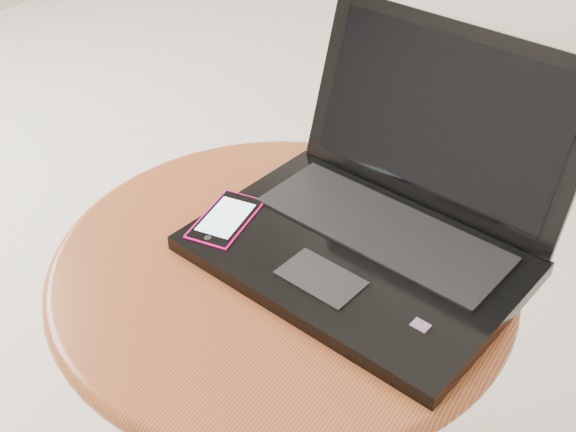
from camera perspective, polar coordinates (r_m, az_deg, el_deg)
The scene contains 4 objects.
table at distance 0.99m, azimuth -0.46°, elevation -7.73°, with size 0.59×0.59×0.47m.
laptop at distance 0.93m, azimuth 7.27°, elevation 0.14°, with size 0.43×0.39×0.25m.
phone_black at distance 0.97m, azimuth -4.38°, elevation -0.65°, with size 0.09×0.12×0.01m.
phone_pink at distance 0.96m, azimuth -4.83°, elevation -0.41°, with size 0.08×0.12×0.01m.
Camera 1 is at (0.42, -0.59, 1.06)m, focal length 45.84 mm.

